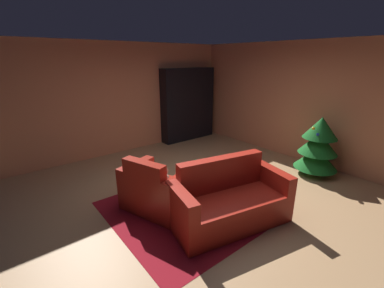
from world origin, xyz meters
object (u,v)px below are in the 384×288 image
coffee_table (192,183)px  couch_red (229,202)px  bookshelf_unit (191,105)px  decorated_tree (318,145)px  bottle_on_table (195,170)px  armchair_red (156,191)px  book_stack_on_table (187,179)px

coffee_table → couch_red: bearing=8.7°
bookshelf_unit → decorated_tree: bearing=6.6°
bookshelf_unit → bottle_on_table: bookshelf_unit is taller
armchair_red → decorated_tree: 3.40m
bookshelf_unit → book_stack_on_table: 3.73m
bottle_on_table → decorated_tree: decorated_tree is taller
bookshelf_unit → armchair_red: (2.68, -2.84, -0.68)m
couch_red → bookshelf_unit: bearing=148.9°
bookshelf_unit → couch_red: size_ratio=1.12×
armchair_red → bottle_on_table: size_ratio=4.03×
couch_red → coffee_table: 0.74m
armchair_red → book_stack_on_table: (0.16, 0.48, 0.11)m
bottle_on_table → coffee_table: bearing=-57.1°
book_stack_on_table → bottle_on_table: (-0.05, 0.23, 0.09)m
bookshelf_unit → coffee_table: size_ratio=2.77×
bookshelf_unit → coffee_table: bearing=-38.5°
armchair_red → bottle_on_table: armchair_red is taller
bottle_on_table → decorated_tree: size_ratio=0.25×
bottle_on_table → armchair_red: bearing=-98.4°
couch_red → armchair_red: bearing=-145.6°
couch_red → decorated_tree: size_ratio=1.51×
bottle_on_table → couch_red: bearing=-4.0°
armchair_red → couch_red: 1.15m
book_stack_on_table → decorated_tree: (0.78, 2.78, 0.19)m
couch_red → bottle_on_table: 0.87m
couch_red → decorated_tree: (-0.02, 2.61, 0.31)m
bottle_on_table → decorated_tree: 2.68m
bookshelf_unit → armchair_red: bearing=-46.6°
couch_red → coffee_table: bearing=-171.3°
couch_red → book_stack_on_table: 0.82m
coffee_table → book_stack_on_table: 0.11m
decorated_tree → armchair_red: bearing=-106.0°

